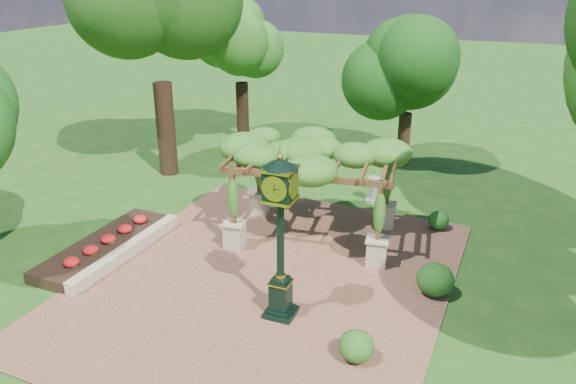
% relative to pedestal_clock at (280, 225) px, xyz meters
% --- Properties ---
extents(ground, '(120.00, 120.00, 0.00)m').
position_rel_pedestal_clock_xyz_m(ground, '(-1.09, 0.45, -2.63)').
color(ground, '#1E4714').
rests_on(ground, ground).
extents(brick_plaza, '(10.00, 12.00, 0.04)m').
position_rel_pedestal_clock_xyz_m(brick_plaza, '(-1.09, 1.45, -2.61)').
color(brick_plaza, brown).
rests_on(brick_plaza, ground).
extents(border_wall, '(0.35, 5.00, 0.40)m').
position_rel_pedestal_clock_xyz_m(border_wall, '(-5.69, 0.95, -2.43)').
color(border_wall, '#C6B793').
rests_on(border_wall, ground).
extents(flower_bed, '(1.50, 5.00, 0.36)m').
position_rel_pedestal_clock_xyz_m(flower_bed, '(-6.59, 0.95, -2.45)').
color(flower_bed, red).
rests_on(flower_bed, ground).
extents(pedestal_clock, '(0.89, 0.89, 4.39)m').
position_rel_pedestal_clock_xyz_m(pedestal_clock, '(0.00, 0.00, 0.00)').
color(pedestal_clock, black).
rests_on(pedestal_clock, brick_plaza).
extents(pergola, '(5.71, 4.08, 3.31)m').
position_rel_pedestal_clock_xyz_m(pergola, '(-0.88, 4.53, 0.10)').
color(pergola, tan).
rests_on(pergola, brick_plaza).
extents(sundial, '(0.58, 0.58, 0.97)m').
position_rel_pedestal_clock_xyz_m(sundial, '(0.12, 8.37, -2.20)').
color(sundial, gray).
rests_on(sundial, ground).
extents(shrub_front, '(0.87, 0.87, 0.75)m').
position_rel_pedestal_clock_xyz_m(shrub_front, '(2.33, -0.95, -2.21)').
color(shrub_front, '#275418').
rests_on(shrub_front, brick_plaza).
extents(shrub_mid, '(1.02, 1.02, 0.92)m').
position_rel_pedestal_clock_xyz_m(shrub_mid, '(3.48, 2.59, -2.13)').
color(shrub_mid, '#1E5016').
rests_on(shrub_mid, brick_plaza).
extents(shrub_back, '(0.71, 0.71, 0.63)m').
position_rel_pedestal_clock_xyz_m(shrub_back, '(2.86, 6.81, -2.27)').
color(shrub_back, '#21631C').
rests_on(shrub_back, brick_plaza).
extents(tree_west_near, '(4.64, 4.64, 10.25)m').
position_rel_pedestal_clock_xyz_m(tree_west_near, '(-8.89, 7.83, 4.40)').
color(tree_west_near, '#311D13').
rests_on(tree_west_near, ground).
extents(tree_west_far, '(3.10, 3.10, 7.67)m').
position_rel_pedestal_clock_xyz_m(tree_west_far, '(-8.30, 13.61, 2.60)').
color(tree_west_far, black).
rests_on(tree_west_far, ground).
extents(tree_north, '(3.62, 3.62, 6.08)m').
position_rel_pedestal_clock_xyz_m(tree_north, '(0.14, 13.18, 1.55)').
color(tree_north, '#382316').
rests_on(tree_north, ground).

